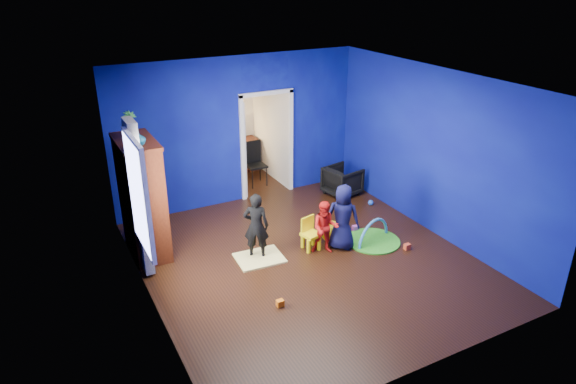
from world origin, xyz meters
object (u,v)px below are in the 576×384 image
child_navy (343,217)px  kid_chair (311,235)px  study_desk (239,155)px  crt_tv (144,195)px  vase (138,138)px  hopper_ball (331,232)px  folding_chair (256,165)px  play_mat (373,241)px  toddler_red (325,228)px  tv_armoire (142,198)px  child_black (256,226)px  armchair (342,181)px

child_navy → kid_chair: child_navy is taller
child_navy → study_desk: size_ratio=1.29×
crt_tv → vase: bearing=-97.6°
hopper_ball → folding_chair: size_ratio=0.42×
play_mat → folding_chair: 3.39m
child_navy → toddler_red: (-0.34, 0.00, -0.11)m
hopper_ball → play_mat: hopper_ball is taller
child_navy → vase: size_ratio=5.28×
toddler_red → kid_chair: 0.32m
vase → crt_tv: (0.04, 0.30, -1.05)m
kid_chair → play_mat: (1.08, -0.30, -0.24)m
vase → folding_chair: vase is taller
tv_armoire → kid_chair: bearing=-25.9°
crt_tv → folding_chair: 3.34m
hopper_ball → study_desk: 3.90m
vase → toddler_red: bearing=-22.8°
hopper_ball → study_desk: (-0.08, 3.89, 0.18)m
tv_armoire → crt_tv: (0.04, 0.00, 0.04)m
vase → folding_chair: bearing=36.6°
child_black → play_mat: bearing=-162.7°
child_navy → play_mat: bearing=-144.6°
crt_tv → kid_chair: size_ratio=1.40×
armchair → crt_tv: (-4.14, -0.47, 0.72)m
child_black → vase: vase is taller
toddler_red → child_black: bearing=-170.3°
vase → tv_armoire: 1.13m
crt_tv → play_mat: crt_tv is taller
play_mat → child_black: bearing=166.0°
crt_tv → kid_chair: (2.42, -1.20, -0.77)m
hopper_ball → folding_chair: folding_chair is taller
play_mat → armchair: bearing=71.9°
armchair → child_navy: (-1.24, -1.87, 0.27)m
crt_tv → hopper_ball: size_ratio=1.82×
crt_tv → tv_armoire: bearing=180.0°
tv_armoire → folding_chair: bearing=32.4°
armchair → child_black: child_black is taller
tv_armoire → hopper_ball: bearing=-21.7°
tv_armoire → study_desk: size_ratio=2.23×
vase → play_mat: bearing=-18.6°
toddler_red → crt_tv: 2.98m
tv_armoire → folding_chair: size_ratio=2.13×
vase → hopper_ball: 3.55m
toddler_red → folding_chair: (0.20, 3.18, 0.00)m
kid_chair → study_desk: (0.35, 3.94, 0.12)m
kid_chair → tv_armoire: bearing=140.2°
toddler_red → vase: size_ratio=4.23×
tv_armoire → hopper_ball: size_ratio=5.09×
hopper_ball → kid_chair: size_ratio=0.77×
hopper_ball → child_black: bearing=173.5°
tv_armoire → kid_chair: size_ratio=3.92×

